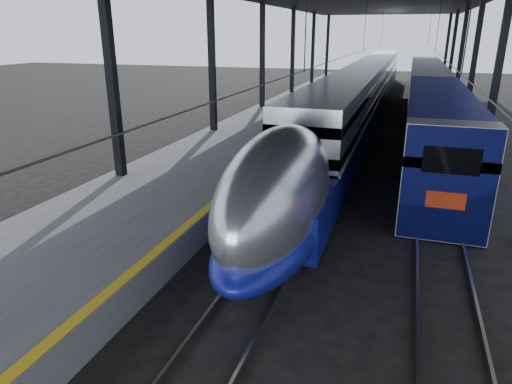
% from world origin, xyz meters
% --- Properties ---
extents(ground, '(160.00, 160.00, 0.00)m').
position_xyz_m(ground, '(0.00, 0.00, 0.00)').
color(ground, black).
rests_on(ground, ground).
extents(platform, '(6.00, 80.00, 1.00)m').
position_xyz_m(platform, '(-3.50, 20.00, 0.50)').
color(platform, '#4C4C4F').
rests_on(platform, ground).
extents(yellow_strip, '(0.30, 80.00, 0.01)m').
position_xyz_m(yellow_strip, '(-0.70, 20.00, 1.00)').
color(yellow_strip, gold).
rests_on(yellow_strip, platform).
extents(rails, '(6.52, 80.00, 0.16)m').
position_xyz_m(rails, '(4.50, 20.00, 0.08)').
color(rails, slate).
rests_on(rails, ground).
extents(tgv_train, '(2.95, 65.20, 4.22)m').
position_xyz_m(tgv_train, '(2.00, 29.31, 1.97)').
color(tgv_train, silver).
rests_on(tgv_train, ground).
extents(second_train, '(2.91, 56.05, 4.01)m').
position_xyz_m(second_train, '(7.00, 31.55, 2.03)').
color(second_train, navy).
rests_on(second_train, ground).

